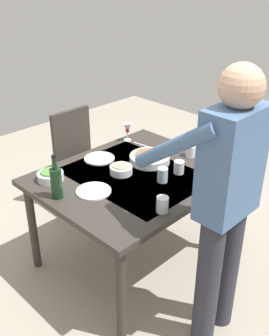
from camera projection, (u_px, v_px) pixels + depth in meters
ground_plane at (135, 258)px, 3.16m from camera, size 6.00×6.00×0.00m
dining_table at (135, 184)px, 2.85m from camera, size 1.31×1.08×0.75m
chair_near at (79, 154)px, 3.63m from camera, size 0.40×0.40×0.91m
person_server at (224, 198)px, 2.13m from camera, size 0.42×0.61×1.69m
wine_bottle at (56, 182)px, 2.49m from camera, size 0.07×0.07×0.30m
wine_glass_left at (127, 129)px, 3.29m from camera, size 0.07×0.07×0.15m
water_cup_near_left at (191, 151)px, 3.05m from camera, size 0.08×0.08×0.09m
water_cup_near_right at (162, 204)px, 2.37m from camera, size 0.07×0.07×0.10m
water_cup_far_left at (163, 175)px, 2.70m from camera, size 0.07×0.07×0.10m
water_cup_far_right at (179, 167)px, 2.81m from camera, size 0.07×0.07×0.09m
serving_bowl_pasta at (150, 158)px, 2.97m from camera, size 0.30×0.30×0.07m
side_bowl_salad at (50, 176)px, 2.72m from camera, size 0.18×0.18×0.07m
side_bowl_bread at (121, 169)px, 2.81m from camera, size 0.16×0.16×0.07m
dinner_plate_near at (94, 191)px, 2.59m from camera, size 0.23×0.23×0.01m
dinner_plate_far at (99, 158)px, 3.02m from camera, size 0.23×0.23×0.01m
table_knife at (143, 145)px, 3.24m from camera, size 0.04×0.20×0.00m
table_fork at (208, 163)px, 2.96m from camera, size 0.06×0.18×0.00m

